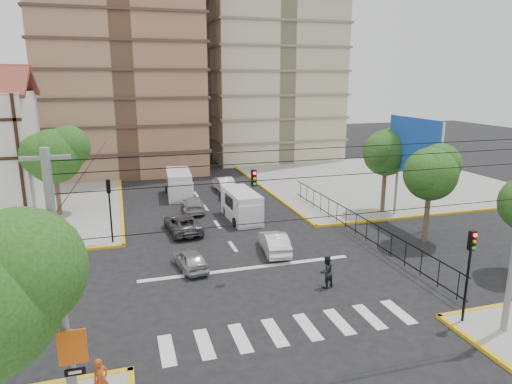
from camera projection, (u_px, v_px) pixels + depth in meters
name	position (u px, v px, depth m)	size (l,w,h in m)	color
ground	(254.00, 276.00, 26.28)	(160.00, 160.00, 0.00)	black
sidewalk_ne	(375.00, 181.00, 50.45)	(26.00, 26.00, 0.15)	gray
crosswalk_stripes	(291.00, 329.00, 20.71)	(12.00, 2.40, 0.01)	silver
stop_line	(248.00, 268.00, 27.40)	(13.00, 0.40, 0.01)	silver
park_fence	(355.00, 236.00, 32.99)	(0.10, 22.50, 1.66)	black
billboard	(414.00, 148.00, 34.45)	(0.36, 6.20, 8.10)	slate
tree_park_a	(432.00, 171.00, 30.61)	(4.41, 3.60, 6.83)	#473828
tree_park_c	(387.00, 151.00, 37.31)	(4.65, 3.80, 7.25)	#473828
tree_tudor	(55.00, 154.00, 36.55)	(5.39, 4.40, 7.43)	#473828
traffic_light_se	(469.00, 261.00, 20.47)	(0.28, 0.22, 4.40)	black
traffic_light_nw	(109.00, 201.00, 30.58)	(0.28, 0.22, 4.40)	black
traffic_light_hanging	(265.00, 184.00, 22.96)	(18.00, 9.12, 0.92)	black
utility_pole_sw	(60.00, 287.00, 14.24)	(1.40, 0.28, 9.00)	slate
district_sign	(73.00, 355.00, 14.64)	(0.90, 0.12, 3.20)	slate
van_right_lane	(242.00, 207.00, 36.33)	(2.25, 5.28, 2.35)	silver
van_left_lane	(179.00, 185.00, 43.41)	(2.53, 5.64, 2.48)	silver
car_silver_front_left	(190.00, 259.00, 27.17)	(1.44, 3.57, 1.22)	#AAAAAE
car_white_front_right	(274.00, 242.00, 29.74)	(1.46, 4.19, 1.38)	white
car_grey_mid_left	(183.00, 224.00, 33.68)	(2.18, 4.72, 1.31)	#53555A
car_silver_rear_left	(193.00, 204.00, 38.96)	(1.79, 4.40, 1.28)	#B1B2B6
car_darkgrey_mid_right	(233.00, 196.00, 41.57)	(1.61, 3.99, 1.36)	#2A292C
car_white_rear_right	(224.00, 184.00, 46.11)	(1.53, 4.39, 1.45)	white
pedestrian_sw_corner	(101.00, 380.00, 15.78)	(0.58, 0.38, 1.59)	#B3461B
pedestrian_crosswalk	(326.00, 272.00, 24.70)	(0.88, 0.68, 1.81)	black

